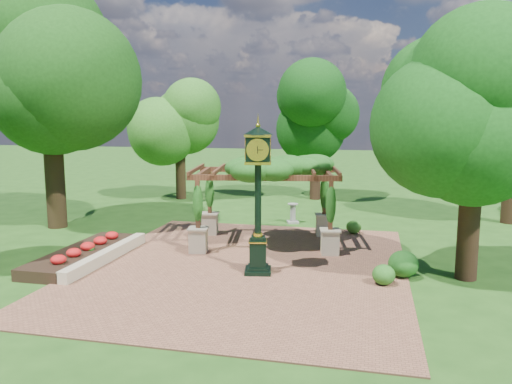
# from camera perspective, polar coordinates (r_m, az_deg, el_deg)

# --- Properties ---
(ground) EXTENTS (120.00, 120.00, 0.00)m
(ground) POSITION_cam_1_polar(r_m,az_deg,el_deg) (15.23, -2.15, -9.59)
(ground) COLOR #1E4714
(ground) RESTS_ON ground
(brick_plaza) EXTENTS (10.00, 12.00, 0.04)m
(brick_plaza) POSITION_cam_1_polar(r_m,az_deg,el_deg) (16.15, -1.21, -8.45)
(brick_plaza) COLOR brown
(brick_plaza) RESTS_ON ground
(border_wall) EXTENTS (0.35, 5.00, 0.40)m
(border_wall) POSITION_cam_1_polar(r_m,az_deg,el_deg) (17.34, -16.66, -7.00)
(border_wall) COLOR #C6B793
(border_wall) RESTS_ON ground
(flower_bed) EXTENTS (1.50, 5.00, 0.36)m
(flower_bed) POSITION_cam_1_polar(r_m,az_deg,el_deg) (17.79, -19.19, -6.79)
(flower_bed) COLOR red
(flower_bed) RESTS_ON ground
(pedestal_clock) EXTENTS (1.04, 1.04, 4.53)m
(pedestal_clock) POSITION_cam_1_polar(r_m,az_deg,el_deg) (14.83, 0.23, 0.69)
(pedestal_clock) COLOR black
(pedestal_clock) RESTS_ON brick_plaza
(pergola) EXTENTS (5.81, 4.18, 3.35)m
(pergola) POSITION_cam_1_polar(r_m,az_deg,el_deg) (18.41, 1.08, 2.36)
(pergola) COLOR beige
(pergola) RESTS_ON brick_plaza
(sundial) EXTENTS (0.62, 0.62, 0.89)m
(sundial) POSITION_cam_1_polar(r_m,az_deg,el_deg) (22.61, 4.23, -2.57)
(sundial) COLOR gray
(sundial) RESTS_ON ground
(shrub_front) EXTENTS (0.65, 0.65, 0.58)m
(shrub_front) POSITION_cam_1_polar(r_m,az_deg,el_deg) (14.74, 14.39, -9.14)
(shrub_front) COLOR #245D1A
(shrub_front) RESTS_ON brick_plaza
(shrub_mid) EXTENTS (1.13, 1.13, 0.79)m
(shrub_mid) POSITION_cam_1_polar(r_m,az_deg,el_deg) (15.54, 16.48, -7.89)
(shrub_mid) COLOR #1C5417
(shrub_mid) RESTS_ON brick_plaza
(shrub_back) EXTENTS (0.79, 0.79, 0.55)m
(shrub_back) POSITION_cam_1_polar(r_m,az_deg,el_deg) (20.74, 11.12, -3.94)
(shrub_back) COLOR #2C621C
(shrub_back) RESTS_ON brick_plaza
(tree_west_near) EXTENTS (5.41, 5.41, 10.49)m
(tree_west_near) POSITION_cam_1_polar(r_m,az_deg,el_deg) (23.08, -22.71, 14.04)
(tree_west_near) COLOR #322314
(tree_west_near) RESTS_ON ground
(tree_west_far) EXTENTS (3.60, 3.60, 6.54)m
(tree_west_far) POSITION_cam_1_polar(r_m,az_deg,el_deg) (29.32, -8.73, 7.94)
(tree_west_far) COLOR #332413
(tree_west_far) RESTS_ON ground
(tree_north) EXTENTS (3.77, 3.77, 7.25)m
(tree_north) POSITION_cam_1_polar(r_m,az_deg,el_deg) (28.98, 6.91, 8.94)
(tree_north) COLOR #341F14
(tree_north) RESTS_ON ground
(tree_east_near) EXTENTS (3.64, 3.64, 7.28)m
(tree_east_near) POSITION_cam_1_polar(r_m,az_deg,el_deg) (15.53, 23.88, 8.74)
(tree_east_near) COLOR #372216
(tree_east_near) RESTS_ON ground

